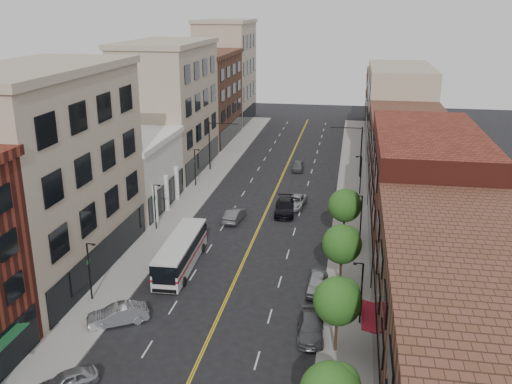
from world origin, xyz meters
The scene contains 33 objects.
ground centered at (0.00, 0.00, 0.00)m, with size 220.00×220.00×0.00m, color black.
sidewalk_left centered at (-10.00, 35.00, 0.07)m, with size 4.00×110.00×0.15m, color gray.
sidewalk_right centered at (10.00, 35.00, 0.07)m, with size 4.00×110.00×0.15m, color gray.
bldg_l_tanoffice centered at (-17.00, 13.00, 9.00)m, with size 10.00×22.00×18.00m, color gray.
bldg_l_white centered at (-17.00, 31.00, 4.00)m, with size 10.00×14.00×8.00m, color silver.
bldg_l_far_a centered at (-17.00, 48.00, 9.00)m, with size 10.00×20.00×18.00m, color gray.
bldg_l_far_b centered at (-17.00, 68.00, 7.50)m, with size 10.00×20.00×15.00m, color brown.
bldg_l_far_c centered at (-17.00, 86.00, 10.00)m, with size 10.00×16.00×20.00m, color gray.
bldg_r_near centered at (17.00, 0.00, 5.00)m, with size 10.00×26.00×10.00m, color brown.
bldg_r_mid centered at (17.00, 24.00, 6.00)m, with size 10.00×22.00×12.00m, color #5A1F17.
bldg_r_far_a centered at (17.00, 45.00, 5.00)m, with size 10.00×20.00×10.00m, color brown.
bldg_r_far_b centered at (17.00, 66.00, 7.00)m, with size 10.00×22.00×14.00m, color gray.
bldg_r_far_c centered at (17.00, 86.00, 5.50)m, with size 10.00×18.00×11.00m, color brown.
tree_r_1 centered at (9.39, 4.07, 4.13)m, with size 3.40×3.40×5.59m.
tree_r_2 centered at (9.39, 14.07, 4.13)m, with size 3.40×3.40×5.59m.
tree_r_3 centered at (9.39, 24.07, 4.13)m, with size 3.40×3.40×5.59m.
lamp_l_1 centered at (-10.95, 8.00, 2.97)m, with size 0.81×0.55×5.05m.
lamp_l_2 centered at (-10.95, 24.00, 2.97)m, with size 0.81×0.55×5.05m.
lamp_l_3 centered at (-10.95, 40.00, 2.97)m, with size 0.81×0.55×5.05m.
lamp_r_1 centered at (10.95, 8.00, 2.97)m, with size 0.81×0.55×5.05m.
lamp_r_2 centered at (10.95, 24.00, 2.97)m, with size 0.81×0.55×5.05m.
lamp_r_3 centered at (10.95, 40.00, 2.97)m, with size 0.81×0.55×5.05m.
signal_mast_left centered at (-10.27, 48.00, 4.65)m, with size 4.49×0.18×7.20m.
signal_mast_right centered at (10.27, 48.00, 4.65)m, with size 4.49×0.18×7.20m.
city_bus centered at (-5.50, 15.38, 1.66)m, with size 2.96×11.19×2.86m.
car_angle_a centered at (-7.40, -3.10, 0.64)m, with size 1.52×3.79×1.29m, color #9A9BA1.
car_angle_b centered at (-7.40, 4.95, 0.76)m, with size 1.61×4.62×1.52m, color #BABDC3.
car_parked_mid centered at (7.40, 5.74, 0.69)m, with size 1.93×4.76×1.38m, color #48494D.
car_parked_far centered at (7.40, 12.89, 0.74)m, with size 1.76×4.37×1.49m, color #9DA0A4.
car_lane_behind centered at (-3.06, 28.06, 0.74)m, with size 1.56×4.48×1.48m, color #4C4C51.
car_lane_a centered at (2.27, 31.37, 0.81)m, with size 2.28×5.60×1.63m, color black.
car_lane_b centered at (3.28, 34.00, 0.68)m, with size 2.26×4.90×1.36m, color #A0A4A7.
car_lane_c centered at (1.89, 50.22, 0.69)m, with size 1.63×4.04×1.38m, color #55565B.
Camera 1 is at (9.71, -31.40, 23.44)m, focal length 40.00 mm.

